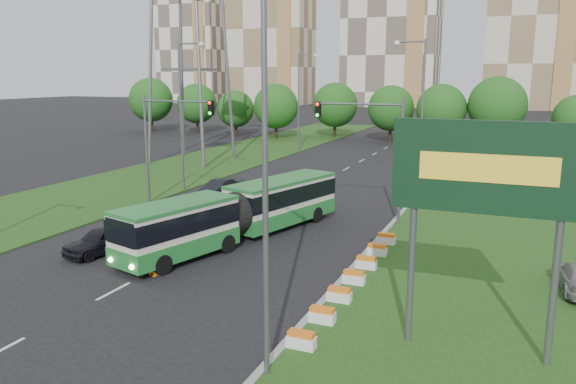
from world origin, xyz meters
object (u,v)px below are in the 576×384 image
at_px(articulated_bus, 236,212).
at_px(traffic_mast_median, 376,141).
at_px(car_left_near, 102,240).
at_px(pedestrian, 119,253).
at_px(billboard, 487,178).
at_px(car_left_far, 219,188).
at_px(traffic_mast_left, 164,133).
at_px(shopping_trolley, 154,269).

bearing_deg(articulated_bus, traffic_mast_median, 62.48).
xyz_separation_m(car_left_near, pedestrian, (2.47, -1.66, 0.07)).
height_order(billboard, car_left_far, billboard).
height_order(billboard, pedestrian, billboard).
xyz_separation_m(billboard, car_left_near, (-19.39, 4.22, -5.43)).
bearing_deg(car_left_near, articulated_bus, 56.37).
xyz_separation_m(traffic_mast_left, car_left_far, (1.94, 4.19, -4.68)).
relative_size(articulated_bus, pedestrian, 10.07).
bearing_deg(billboard, car_left_near, 167.73).
bearing_deg(car_left_near, traffic_mast_median, 58.49).
height_order(traffic_mast_left, shopping_trolley, traffic_mast_left).
bearing_deg(car_left_near, shopping_trolley, -7.83).
distance_m(traffic_mast_left, articulated_bus, 11.09).
relative_size(articulated_bus, car_left_far, 3.94).
bearing_deg(pedestrian, traffic_mast_left, 21.09).
distance_m(billboard, shopping_trolley, 16.07).
height_order(traffic_mast_median, articulated_bus, traffic_mast_median).
bearing_deg(traffic_mast_left, billboard, -33.55).
bearing_deg(car_left_far, traffic_mast_median, -10.98).
relative_size(billboard, articulated_bus, 0.50).
bearing_deg(traffic_mast_median, car_left_near, -135.33).
bearing_deg(traffic_mast_left, pedestrian, -65.37).
relative_size(car_left_far, shopping_trolley, 6.17).
relative_size(articulated_bus, car_left_near, 3.75).
xyz_separation_m(traffic_mast_left, car_left_near, (3.23, -10.79, -4.62)).
xyz_separation_m(car_left_far, pedestrian, (3.77, -16.63, 0.13)).
relative_size(traffic_mast_median, articulated_bus, 0.50).
height_order(traffic_mast_median, pedestrian, traffic_mast_median).
bearing_deg(traffic_mast_left, traffic_mast_median, 3.77).
bearing_deg(shopping_trolley, traffic_mast_median, 69.94).
bearing_deg(shopping_trolley, articulated_bus, 90.99).
distance_m(billboard, articulated_bus, 17.31).
height_order(traffic_mast_median, car_left_near, traffic_mast_median).
xyz_separation_m(pedestrian, shopping_trolley, (2.15, -0.17, -0.47)).
bearing_deg(pedestrian, articulated_bus, -27.75).
height_order(car_left_far, shopping_trolley, car_left_far).
bearing_deg(car_left_far, traffic_mast_left, -112.27).
relative_size(traffic_mast_left, car_left_far, 1.96).
bearing_deg(traffic_mast_left, car_left_near, -73.31).
distance_m(traffic_mast_left, car_left_near, 12.17).
relative_size(car_left_near, pedestrian, 2.69).
distance_m(car_left_far, shopping_trolley, 17.82).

